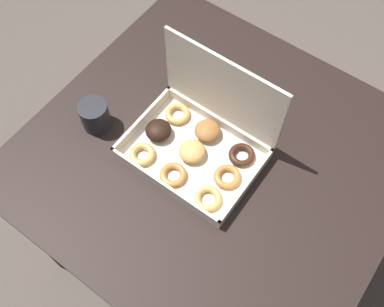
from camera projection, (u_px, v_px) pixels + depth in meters
ground_plane at (207, 243)px, 1.84m from camera, size 8.00×8.00×0.00m
dining_table at (213, 175)px, 1.27m from camera, size 0.94×0.89×0.77m
donut_box at (198, 137)px, 1.13m from camera, size 0.34×0.25×0.26m
coffee_mug at (95, 115)px, 1.17m from camera, size 0.08×0.08×0.08m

